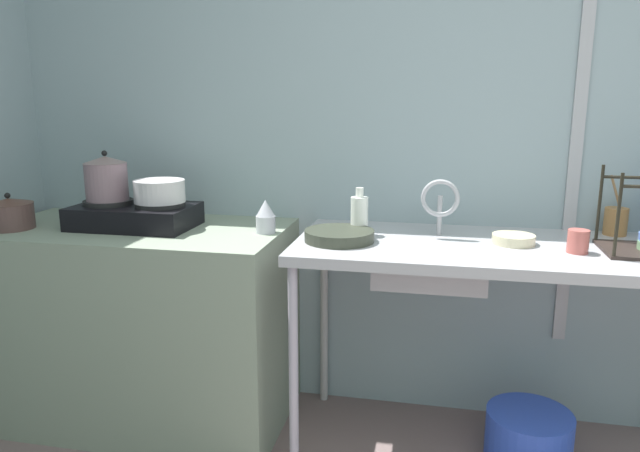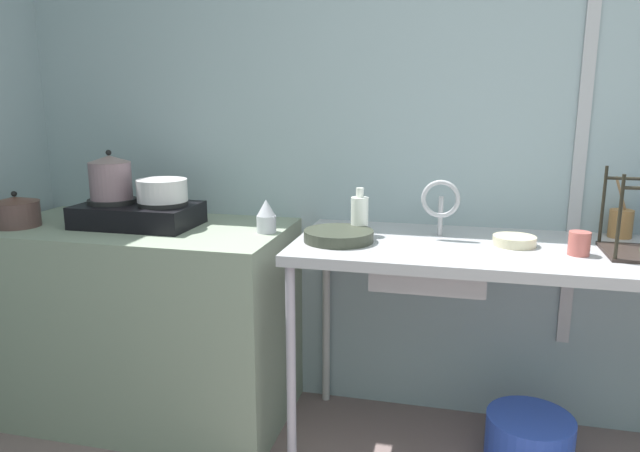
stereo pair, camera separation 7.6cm
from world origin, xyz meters
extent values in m
cube|color=#8D9FA5|center=(0.00, 1.91, 1.30)|extent=(5.30, 0.10, 2.59)
cube|color=#A9A7AC|center=(0.23, 1.85, 1.43)|extent=(0.05, 0.01, 2.07)
cube|color=gray|center=(-1.57, 1.53, 0.44)|extent=(1.27, 0.66, 0.88)
cube|color=#A9A7AC|center=(-0.08, 1.53, 0.86)|extent=(1.54, 0.66, 0.04)
cylinder|color=#ABA2B2|center=(-0.80, 1.24, 0.42)|extent=(0.04, 0.04, 0.84)
cylinder|color=#ABA8A8|center=(-0.80, 1.82, 0.42)|extent=(0.04, 0.04, 0.84)
cube|color=black|center=(-1.57, 1.53, 0.92)|extent=(0.50, 0.31, 0.10)
cylinder|color=black|center=(-1.69, 1.53, 0.98)|extent=(0.21, 0.21, 0.02)
cylinder|color=black|center=(-1.45, 1.53, 0.98)|extent=(0.21, 0.21, 0.02)
cylinder|color=gray|center=(-1.69, 1.53, 1.07)|extent=(0.18, 0.18, 0.16)
cone|color=gray|center=(-1.69, 1.53, 1.16)|extent=(0.18, 0.18, 0.03)
sphere|color=black|center=(-1.69, 1.53, 1.19)|extent=(0.02, 0.02, 0.02)
cylinder|color=silver|center=(-1.45, 1.53, 1.04)|extent=(0.21, 0.21, 0.09)
cylinder|color=#523A36|center=(-2.07, 1.40, 0.93)|extent=(0.19, 0.19, 0.11)
cone|color=brown|center=(-2.07, 1.40, 1.00)|extent=(0.20, 0.20, 0.02)
sphere|color=black|center=(-2.07, 1.40, 1.02)|extent=(0.02, 0.02, 0.02)
cylinder|color=#B9B8C2|center=(-0.99, 1.54, 0.91)|extent=(0.08, 0.08, 0.07)
cone|color=#B9B8C2|center=(-0.99, 1.54, 0.98)|extent=(0.08, 0.08, 0.07)
cube|color=#A9A7AC|center=(-0.33, 1.48, 0.80)|extent=(0.42, 0.29, 0.15)
cylinder|color=#A9A7AC|center=(-0.30, 1.66, 0.96)|extent=(0.02, 0.02, 0.16)
torus|color=#A9A7AC|center=(-0.30, 1.59, 1.04)|extent=(0.15, 0.02, 0.15)
cylinder|color=#32362A|center=(-0.67, 1.46, 0.90)|extent=(0.27, 0.27, 0.04)
cylinder|color=black|center=(0.29, 1.40, 1.03)|extent=(0.01, 0.01, 0.30)
cylinder|color=black|center=(0.29, 1.64, 1.03)|extent=(0.01, 0.01, 0.30)
cylinder|color=#B1554C|center=(0.19, 1.47, 0.92)|extent=(0.07, 0.07, 0.08)
cylinder|color=beige|center=(-0.02, 1.56, 0.89)|extent=(0.16, 0.16, 0.04)
cylinder|color=white|center=(-0.61, 1.59, 0.95)|extent=(0.07, 0.07, 0.15)
cylinder|color=white|center=(-0.61, 1.59, 1.05)|extent=(0.03, 0.03, 0.04)
cylinder|color=#A26E3D|center=(0.40, 1.79, 0.93)|extent=(0.09, 0.09, 0.11)
cylinder|color=olive|center=(0.40, 1.79, 1.02)|extent=(0.08, 0.03, 0.21)
cylinder|color=blue|center=(0.08, 1.49, 0.11)|extent=(0.33, 0.33, 0.21)
camera|label=1|loc=(-0.30, -0.69, 1.42)|focal=32.72mm
camera|label=2|loc=(-0.23, -0.68, 1.42)|focal=32.72mm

